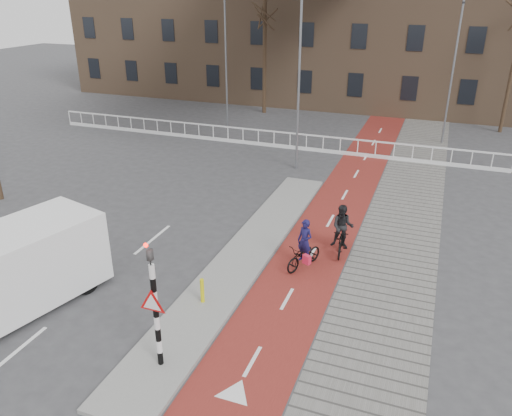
% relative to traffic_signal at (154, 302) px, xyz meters
% --- Properties ---
extents(ground, '(120.00, 120.00, 0.00)m').
position_rel_traffic_signal_xyz_m(ground, '(0.60, 2.02, -1.99)').
color(ground, '#38383A').
rests_on(ground, ground).
extents(bike_lane, '(2.50, 60.00, 0.01)m').
position_rel_traffic_signal_xyz_m(bike_lane, '(2.10, 12.02, -1.98)').
color(bike_lane, maroon).
rests_on(bike_lane, ground).
extents(sidewalk, '(3.00, 60.00, 0.01)m').
position_rel_traffic_signal_xyz_m(sidewalk, '(4.90, 12.02, -1.98)').
color(sidewalk, slate).
rests_on(sidewalk, ground).
extents(curb_island, '(1.80, 16.00, 0.12)m').
position_rel_traffic_signal_xyz_m(curb_island, '(-0.10, 6.02, -1.93)').
color(curb_island, gray).
rests_on(curb_island, ground).
extents(traffic_signal, '(0.80, 0.80, 3.68)m').
position_rel_traffic_signal_xyz_m(traffic_signal, '(0.00, 0.00, 0.00)').
color(traffic_signal, black).
rests_on(traffic_signal, curb_island).
extents(bollard, '(0.12, 0.12, 0.79)m').
position_rel_traffic_signal_xyz_m(bollard, '(-0.20, 2.83, -1.48)').
color(bollard, '#D1C90B').
rests_on(bollard, curb_island).
extents(cyclist_near, '(1.22, 1.77, 1.78)m').
position_rel_traffic_signal_xyz_m(cyclist_near, '(2.07, 6.04, -1.39)').
color(cyclist_near, black).
rests_on(cyclist_near, bike_lane).
extents(cyclist_far, '(0.84, 1.75, 1.86)m').
position_rel_traffic_signal_xyz_m(cyclist_far, '(3.05, 7.50, -1.21)').
color(cyclist_far, black).
rests_on(cyclist_far, bike_lane).
extents(van, '(3.70, 6.12, 2.46)m').
position_rel_traffic_signal_xyz_m(van, '(-5.38, 0.56, -0.69)').
color(van, white).
rests_on(van, ground).
extents(railing, '(28.00, 0.10, 0.99)m').
position_rel_traffic_signal_xyz_m(railing, '(-4.40, 19.02, -1.68)').
color(railing, silver).
rests_on(railing, ground).
extents(townhouse_row, '(46.00, 10.00, 15.90)m').
position_rel_traffic_signal_xyz_m(townhouse_row, '(-2.40, 34.02, 5.82)').
color(townhouse_row, '#7F6047').
rests_on(townhouse_row, ground).
extents(tree_mid, '(0.28, 0.28, 8.37)m').
position_rel_traffic_signal_xyz_m(tree_mid, '(-6.96, 27.25, 2.20)').
color(tree_mid, '#302215').
rests_on(tree_mid, ground).
extents(tree_right, '(0.23, 0.23, 8.12)m').
position_rel_traffic_signal_xyz_m(tree_right, '(9.57, 27.47, 2.07)').
color(tree_right, '#302215').
rests_on(tree_right, ground).
extents(streetlight_near, '(0.12, 0.12, 8.49)m').
position_rel_traffic_signal_xyz_m(streetlight_near, '(-1.06, 15.78, 2.25)').
color(streetlight_near, slate).
rests_on(streetlight_near, ground).
extents(streetlight_left, '(0.12, 0.12, 8.75)m').
position_rel_traffic_signal_xyz_m(streetlight_left, '(-7.95, 22.49, 2.38)').
color(streetlight_left, slate).
rests_on(streetlight_left, ground).
extents(streetlight_right, '(0.12, 0.12, 8.20)m').
position_rel_traffic_signal_xyz_m(streetlight_right, '(6.04, 23.49, 2.11)').
color(streetlight_right, slate).
rests_on(streetlight_right, ground).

